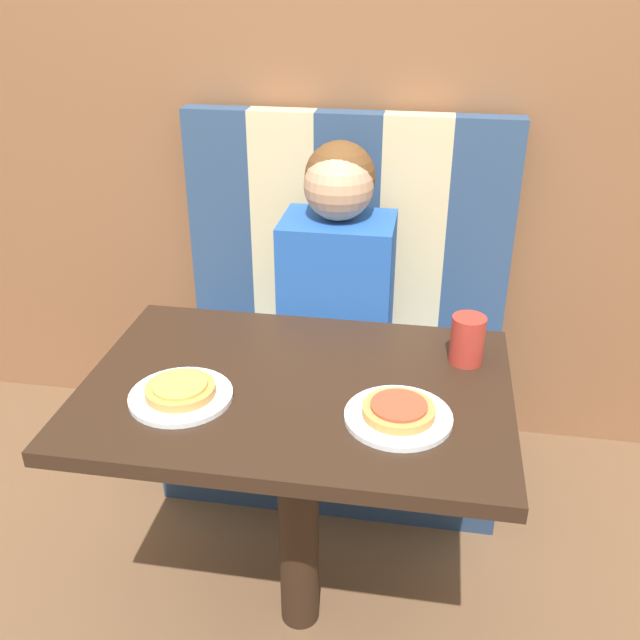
% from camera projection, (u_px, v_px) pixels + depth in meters
% --- Properties ---
extents(ground_plane, '(12.00, 12.00, 0.00)m').
position_uv_depth(ground_plane, '(300.00, 614.00, 1.90)').
color(ground_plane, brown).
extents(wall_back, '(7.00, 0.05, 2.60)m').
position_uv_depth(wall_back, '(355.00, 53.00, 2.14)').
color(wall_back, brown).
rests_on(wall_back, ground_plane).
extents(booth_seat, '(1.04, 0.52, 0.46)m').
position_uv_depth(booth_seat, '(336.00, 407.00, 2.35)').
color(booth_seat, navy).
rests_on(booth_seat, ground_plane).
extents(booth_backrest, '(1.04, 0.08, 0.68)m').
position_uv_depth(booth_backrest, '(348.00, 220.00, 2.28)').
color(booth_backrest, navy).
rests_on(booth_backrest, booth_seat).
extents(dining_table, '(0.94, 0.64, 0.73)m').
position_uv_depth(dining_table, '(297.00, 424.00, 1.61)').
color(dining_table, black).
rests_on(dining_table, ground_plane).
extents(person, '(0.33, 0.25, 0.64)m').
position_uv_depth(person, '(338.00, 253.00, 2.10)').
color(person, '#2356B2').
rests_on(person, booth_seat).
extents(plate_left, '(0.22, 0.22, 0.01)m').
position_uv_depth(plate_left, '(181.00, 396.00, 1.51)').
color(plate_left, white).
rests_on(plate_left, dining_table).
extents(plate_right, '(0.22, 0.22, 0.01)m').
position_uv_depth(plate_right, '(398.00, 417.00, 1.44)').
color(plate_right, white).
rests_on(plate_right, dining_table).
extents(pizza_left, '(0.15, 0.15, 0.03)m').
position_uv_depth(pizza_left, '(180.00, 389.00, 1.50)').
color(pizza_left, '#C68E47').
rests_on(pizza_left, plate_left).
extents(pizza_right, '(0.15, 0.15, 0.03)m').
position_uv_depth(pizza_right, '(399.00, 410.00, 1.44)').
color(pizza_right, '#C68E47').
rests_on(pizza_right, plate_right).
extents(drinking_cup, '(0.08, 0.08, 0.11)m').
position_uv_depth(drinking_cup, '(467.00, 340.00, 1.63)').
color(drinking_cup, '#B23328').
rests_on(drinking_cup, dining_table).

